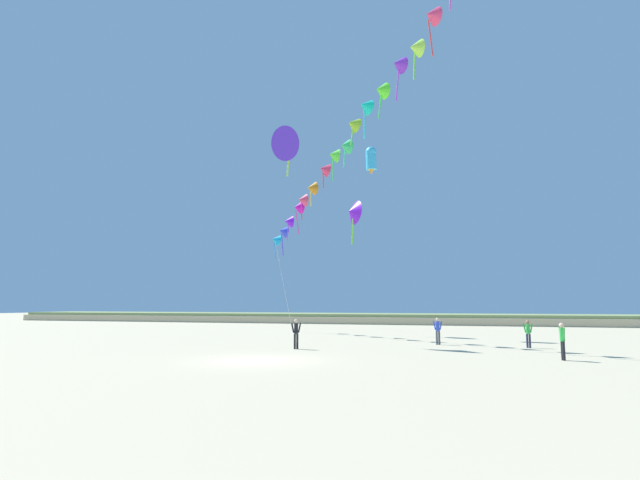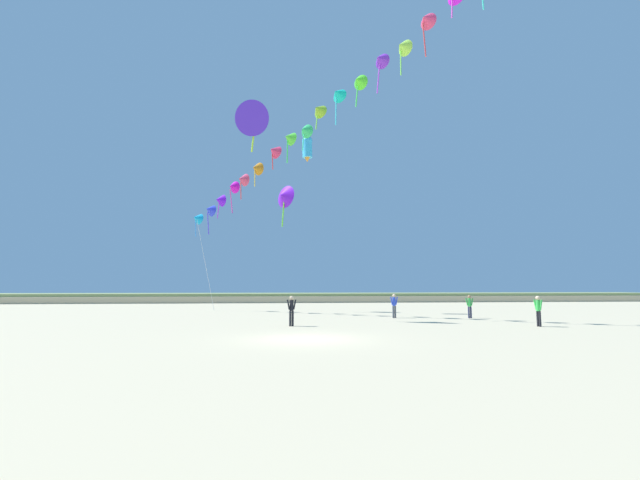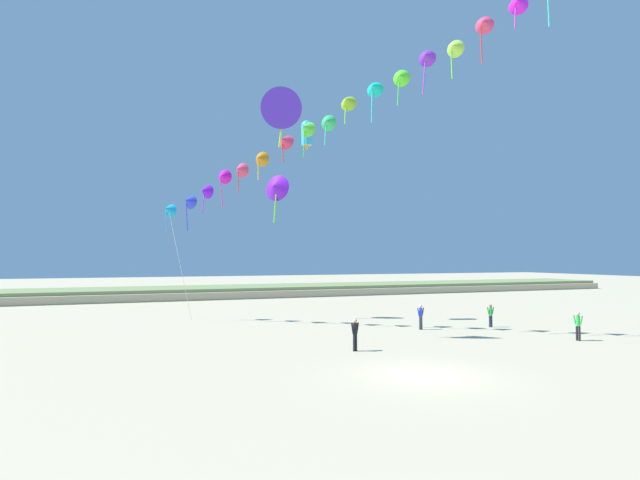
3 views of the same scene
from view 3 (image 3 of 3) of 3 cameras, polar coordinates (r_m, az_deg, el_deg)
name	(u,v)px [view 3 (image 3 of 3)]	position (r m, az deg, el deg)	size (l,w,h in m)	color
ground_plane	(425,376)	(22.31, 11.87, -14.95)	(240.00, 240.00, 0.00)	#C1B28E
dune_ridge	(224,291)	(66.47, -10.96, -5.79)	(120.00, 11.29, 1.28)	tan
person_near_left	(491,314)	(38.42, 18.91, -7.99)	(0.58, 0.23, 1.65)	#282D4C
person_near_right	(421,315)	(35.89, 11.43, -8.41)	(0.61, 0.24, 1.73)	#474C56
person_mid_center	(355,332)	(27.25, 4.02, -10.49)	(0.59, 0.31, 1.73)	black
person_far_left	(578,324)	(34.25, 27.40, -8.52)	(0.24, 0.61, 1.74)	black
kite_banner_string	(339,111)	(34.88, 2.15, 14.56)	(21.98, 22.64, 22.08)	#15A5DC
large_kite_low_lead	(275,187)	(41.39, -5.14, 6.03)	(2.21, 2.33, 4.09)	#7C1BE9
large_kite_mid_trail	(307,134)	(41.15, -1.52, 11.98)	(1.10, 1.07, 2.46)	#39B7ED
large_kite_high_solo	(281,108)	(32.29, -4.45, 14.79)	(2.87, 2.13, 3.80)	#522AC9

